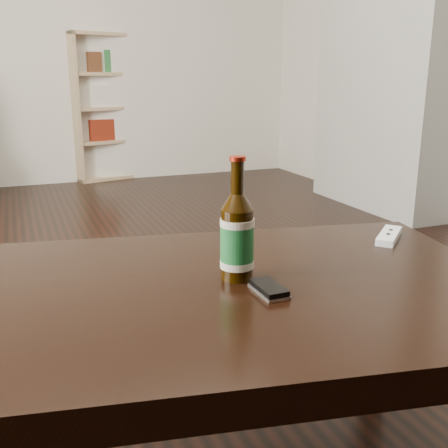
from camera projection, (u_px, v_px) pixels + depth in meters
name	position (u px, v px, depth m)	size (l,w,h in m)	color
floor	(61.00, 329.00, 2.00)	(5.00, 6.00, 0.01)	black
wall_back	(14.00, 25.00, 4.33)	(5.00, 0.02, 2.70)	silver
chimney_breast	(388.00, 13.00, 3.55)	(0.30, 1.20, 2.70)	white
bookshelf	(105.00, 105.00, 4.89)	(0.77, 0.49, 1.31)	tan
coffee_table	(202.00, 315.00, 1.12)	(1.46, 1.01, 0.50)	black
beer_bottle	(237.00, 237.00, 1.12)	(0.08, 0.08, 0.27)	black
phone	(269.00, 289.00, 1.06)	(0.05, 0.10, 0.02)	silver
remote	(389.00, 236.00, 1.42)	(0.15, 0.14, 0.02)	white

